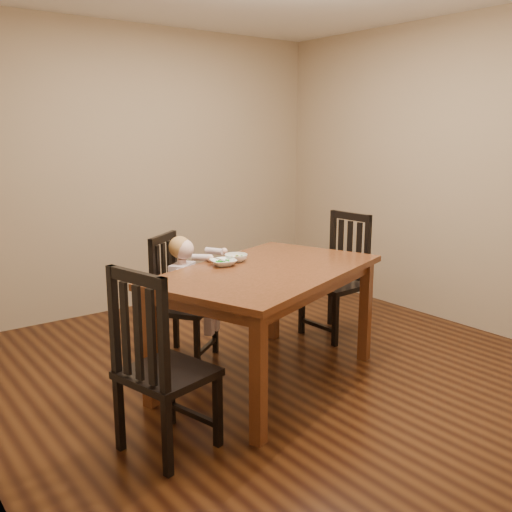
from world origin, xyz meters
TOP-DOWN VIEW (x-y plane):
  - room at (0.00, 0.00)m, footprint 4.01×4.01m
  - dining_table at (-0.15, -0.19)m, footprint 1.85×1.46m
  - chair_child at (-0.43, 0.54)m, footprint 0.57×0.56m
  - chair_left at (-1.18, -0.56)m, footprint 0.52×0.54m
  - chair_right at (0.92, 0.20)m, footprint 0.45×0.47m
  - toddler at (-0.41, 0.50)m, footprint 0.44×0.46m
  - bowl_peas at (-0.35, 0.06)m, footprint 0.21×0.21m
  - bowl_veg at (-0.20, 0.12)m, footprint 0.17×0.17m
  - fork at (-0.38, 0.03)m, footprint 0.12×0.06m

SIDE VIEW (x-z plane):
  - chair_child at x=-0.43m, z-range -0.02..0.94m
  - chair_left at x=-1.18m, z-range -0.02..1.02m
  - chair_right at x=0.92m, z-range -0.02..1.02m
  - toddler at x=-0.41m, z-range 0.34..0.84m
  - dining_table at x=-0.15m, z-range 0.31..1.12m
  - bowl_peas at x=-0.35m, z-range 0.81..0.86m
  - bowl_veg at x=-0.20m, z-range 0.81..0.86m
  - fork at x=-0.38m, z-range 0.83..0.88m
  - room at x=0.00m, z-range 0.00..2.71m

